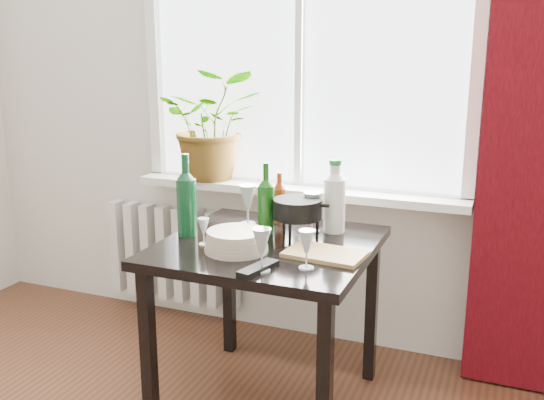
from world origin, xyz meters
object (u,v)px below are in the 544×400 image
at_px(wineglass_front_right, 262,250).
at_px(cutting_board, 325,254).
at_px(wine_bottle_left, 186,194).
at_px(wineglass_back_left, 248,204).
at_px(wineglass_back_center, 312,212).
at_px(radiator, 173,254).
at_px(potted_plant, 213,125).
at_px(tv_remote, 258,268).
at_px(bottle_amber, 279,198).
at_px(fondue_pot, 297,217).
at_px(wineglass_far_right, 306,249).
at_px(table, 268,263).
at_px(cleaning_bottle, 335,195).
at_px(plate_stack, 236,241).
at_px(wineglass_front_left, 204,232).
at_px(wine_bottle_right, 266,198).

xyz_separation_m(wineglass_front_right, cutting_board, (0.16, 0.25, -0.07)).
bearing_deg(wine_bottle_left, wineglass_back_left, 55.88).
bearing_deg(wine_bottle_left, wineglass_back_center, 26.78).
bearing_deg(radiator, wine_bottle_left, -53.67).
bearing_deg(potted_plant, tv_remote, -54.91).
distance_m(bottle_amber, fondue_pot, 0.21).
bearing_deg(wineglass_far_right, table, 136.15).
bearing_deg(table, wineglass_far_right, -43.85).
bearing_deg(wineglass_far_right, potted_plant, 133.60).
xyz_separation_m(wineglass_back_left, cutting_board, (0.46, -0.29, -0.09)).
distance_m(table, wineglass_back_left, 0.34).
bearing_deg(bottle_amber, wineglass_back_left, -150.30).
distance_m(potted_plant, cleaning_bottle, 0.89).
xyz_separation_m(bottle_amber, fondue_pot, (0.14, -0.16, -0.04)).
relative_size(wine_bottle_left, plate_stack, 1.42).
distance_m(cleaning_bottle, wineglass_back_center, 0.12).
xyz_separation_m(potted_plant, wineglass_front_right, (0.68, -0.94, -0.31)).
distance_m(potted_plant, wineglass_back_center, 0.86).
height_order(table, wine_bottle_left, wine_bottle_left).
distance_m(radiator, fondue_pot, 1.14).
relative_size(table, wineglass_far_right, 5.69).
relative_size(tv_remote, cutting_board, 0.62).
bearing_deg(bottle_amber, wine_bottle_left, -132.50).
xyz_separation_m(cleaning_bottle, fondue_pot, (-0.13, -0.12, -0.08)).
xyz_separation_m(potted_plant, wineglass_back_center, (0.69, -0.41, -0.30)).
height_order(table, wineglass_front_left, wineglass_front_left).
bearing_deg(wine_bottle_right, wineglass_back_left, 143.70).
xyz_separation_m(radiator, wineglass_far_right, (1.10, -0.87, 0.43)).
bearing_deg(plate_stack, bottle_amber, 88.55).
distance_m(wineglass_front_right, cutting_board, 0.30).
relative_size(plate_stack, cutting_board, 0.84).
bearing_deg(wineglass_front_right, cleaning_bottle, 80.09).
height_order(cleaning_bottle, wineglass_back_center, cleaning_bottle).
xyz_separation_m(plate_stack, tv_remote, (0.17, -0.17, -0.03)).
xyz_separation_m(potted_plant, wineglass_back_left, (0.38, -0.40, -0.30)).
bearing_deg(wineglass_back_left, wine_bottle_left, -124.12).
distance_m(potted_plant, wineglass_front_right, 1.20).
bearing_deg(bottle_amber, plate_stack, -91.45).
bearing_deg(bottle_amber, table, -77.70).
distance_m(bottle_amber, cleaning_bottle, 0.28).
height_order(wineglass_far_right, tv_remote, wineglass_far_right).
distance_m(wineglass_back_center, cutting_board, 0.33).
bearing_deg(cleaning_bottle, tv_remote, -101.23).
height_order(wine_bottle_left, plate_stack, wine_bottle_left).
bearing_deg(wineglass_far_right, wine_bottle_right, 130.65).
bearing_deg(wineglass_front_right, table, 108.56).
distance_m(potted_plant, wine_bottle_left, 0.72).
relative_size(radiator, plate_stack, 3.16).
bearing_deg(wine_bottle_left, wineglass_front_right, -31.48).
height_order(potted_plant, cutting_board, potted_plant).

